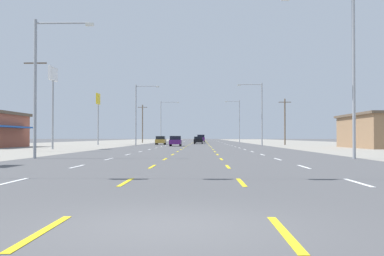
{
  "coord_description": "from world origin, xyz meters",
  "views": [
    {
      "loc": [
        0.57,
        -7.3,
        1.38
      ],
      "look_at": [
        -0.72,
        51.96,
        2.51
      ],
      "focal_mm": 44.15,
      "sensor_mm": 36.0,
      "label": 1
    }
  ],
  "objects_px": {
    "streetlight_left_row_0": "(41,77)",
    "streetlight_right_row_2": "(238,118)",
    "suv_center_turn_far": "(201,138)",
    "streetlight_right_row_0": "(346,62)",
    "streetlight_left_row_1": "(138,110)",
    "streetlight_right_row_1": "(260,109)",
    "hatchback_inner_left_nearest": "(175,141)",
    "pole_sign_left_row_2": "(98,105)",
    "sedan_center_turn_midfar": "(199,140)",
    "hatchback_far_left_near": "(161,140)",
    "sedan_center_turn_mid": "(198,140)",
    "pole_sign_left_row_1": "(53,84)",
    "streetlight_left_row_2": "(163,118)"
  },
  "relations": [
    {
      "from": "streetlight_left_row_2",
      "to": "streetlight_right_row_2",
      "type": "distance_m",
      "value": 19.48
    },
    {
      "from": "hatchback_inner_left_nearest",
      "to": "sedan_center_turn_mid",
      "type": "bearing_deg",
      "value": 82.01
    },
    {
      "from": "streetlight_left_row_1",
      "to": "streetlight_right_row_1",
      "type": "distance_m",
      "value": 19.54
    },
    {
      "from": "streetlight_right_row_2",
      "to": "streetlight_right_row_1",
      "type": "bearing_deg",
      "value": -90.06
    },
    {
      "from": "sedan_center_turn_midfar",
      "to": "pole_sign_left_row_2",
      "type": "height_order",
      "value": "pole_sign_left_row_2"
    },
    {
      "from": "sedan_center_turn_mid",
      "to": "streetlight_right_row_2",
      "type": "relative_size",
      "value": 0.41
    },
    {
      "from": "streetlight_left_row_0",
      "to": "streetlight_right_row_2",
      "type": "distance_m",
      "value": 93.74
    },
    {
      "from": "hatchback_far_left_near",
      "to": "pole_sign_left_row_1",
      "type": "xyz_separation_m",
      "value": [
        -9.44,
        -31.98,
        6.56
      ]
    },
    {
      "from": "hatchback_inner_left_nearest",
      "to": "sedan_center_turn_midfar",
      "type": "relative_size",
      "value": 0.87
    },
    {
      "from": "streetlight_left_row_0",
      "to": "streetlight_right_row_1",
      "type": "xyz_separation_m",
      "value": [
        19.51,
        45.84,
        0.61
      ]
    },
    {
      "from": "suv_center_turn_far",
      "to": "pole_sign_left_row_1",
      "type": "bearing_deg",
      "value": -103.45
    },
    {
      "from": "hatchback_inner_left_nearest",
      "to": "streetlight_right_row_0",
      "type": "relative_size",
      "value": 0.37
    },
    {
      "from": "pole_sign_left_row_2",
      "to": "streetlight_left_row_0",
      "type": "relative_size",
      "value": 0.99
    },
    {
      "from": "streetlight_left_row_0",
      "to": "streetlight_left_row_2",
      "type": "distance_m",
      "value": 91.68
    },
    {
      "from": "suv_center_turn_far",
      "to": "streetlight_left_row_1",
      "type": "distance_m",
      "value": 47.95
    },
    {
      "from": "hatchback_inner_left_nearest",
      "to": "pole_sign_left_row_1",
      "type": "bearing_deg",
      "value": -125.63
    },
    {
      "from": "streetlight_right_row_0",
      "to": "sedan_center_turn_midfar",
      "type": "bearing_deg",
      "value": 97.47
    },
    {
      "from": "streetlight_right_row_0",
      "to": "streetlight_right_row_2",
      "type": "xyz_separation_m",
      "value": [
        0.13,
        91.67,
        0.07
      ]
    },
    {
      "from": "sedan_center_turn_mid",
      "to": "streetlight_right_row_1",
      "type": "distance_m",
      "value": 21.53
    },
    {
      "from": "hatchback_far_left_near",
      "to": "sedan_center_turn_mid",
      "type": "bearing_deg",
      "value": 53.79
    },
    {
      "from": "streetlight_right_row_1",
      "to": "hatchback_far_left_near",
      "type": "bearing_deg",
      "value": 151.12
    },
    {
      "from": "hatchback_far_left_near",
      "to": "streetlight_right_row_1",
      "type": "relative_size",
      "value": 0.39
    },
    {
      "from": "sedan_center_turn_midfar",
      "to": "streetlight_left_row_1",
      "type": "bearing_deg",
      "value": -107.85
    },
    {
      "from": "sedan_center_turn_mid",
      "to": "streetlight_right_row_1",
      "type": "bearing_deg",
      "value": -61.5
    },
    {
      "from": "pole_sign_left_row_2",
      "to": "streetlight_right_row_1",
      "type": "distance_m",
      "value": 27.53
    },
    {
      "from": "hatchback_inner_left_nearest",
      "to": "streetlight_left_row_0",
      "type": "xyz_separation_m",
      "value": [
        -6.28,
        -41.07,
        4.42
      ]
    },
    {
      "from": "streetlight_right_row_0",
      "to": "streetlight_left_row_2",
      "type": "bearing_deg",
      "value": 101.92
    },
    {
      "from": "hatchback_inner_left_nearest",
      "to": "streetlight_right_row_0",
      "type": "height_order",
      "value": "streetlight_right_row_0"
    },
    {
      "from": "streetlight_left_row_2",
      "to": "sedan_center_turn_mid",
      "type": "bearing_deg",
      "value": -71.01
    },
    {
      "from": "sedan_center_turn_midfar",
      "to": "suv_center_turn_far",
      "type": "bearing_deg",
      "value": 88.53
    },
    {
      "from": "suv_center_turn_far",
      "to": "streetlight_left_row_1",
      "type": "relative_size",
      "value": 0.5
    },
    {
      "from": "sedan_center_turn_mid",
      "to": "streetlight_right_row_0",
      "type": "height_order",
      "value": "streetlight_right_row_0"
    },
    {
      "from": "hatchback_far_left_near",
      "to": "pole_sign_left_row_2",
      "type": "height_order",
      "value": "pole_sign_left_row_2"
    },
    {
      "from": "suv_center_turn_far",
      "to": "streetlight_left_row_0",
      "type": "distance_m",
      "value": 93.13
    },
    {
      "from": "suv_center_turn_far",
      "to": "streetlight_right_row_0",
      "type": "bearing_deg",
      "value": -84.16
    },
    {
      "from": "hatchback_far_left_near",
      "to": "suv_center_turn_far",
      "type": "xyz_separation_m",
      "value": [
        7.16,
        37.46,
        0.24
      ]
    },
    {
      "from": "streetlight_right_row_1",
      "to": "sedan_center_turn_mid",
      "type": "bearing_deg",
      "value": 118.5
    },
    {
      "from": "pole_sign_left_row_1",
      "to": "streetlight_right_row_1",
      "type": "height_order",
      "value": "streetlight_right_row_1"
    },
    {
      "from": "pole_sign_left_row_1",
      "to": "streetlight_left_row_2",
      "type": "height_order",
      "value": "streetlight_left_row_2"
    },
    {
      "from": "hatchback_inner_left_nearest",
      "to": "streetlight_left_row_0",
      "type": "height_order",
      "value": "streetlight_left_row_0"
    },
    {
      "from": "hatchback_far_left_near",
      "to": "pole_sign_left_row_1",
      "type": "bearing_deg",
      "value": -106.45
    },
    {
      "from": "pole_sign_left_row_1",
      "to": "streetlight_right_row_0",
      "type": "xyz_separation_m",
      "value": [
        26.07,
        -23.07,
        -1.23
      ]
    },
    {
      "from": "pole_sign_left_row_1",
      "to": "streetlight_left_row_0",
      "type": "height_order",
      "value": "pole_sign_left_row_1"
    },
    {
      "from": "sedan_center_turn_mid",
      "to": "streetlight_right_row_0",
      "type": "xyz_separation_m",
      "value": [
        9.9,
        -64.22,
        5.35
      ]
    },
    {
      "from": "streetlight_left_row_0",
      "to": "pole_sign_left_row_1",
      "type": "bearing_deg",
      "value": 106.04
    },
    {
      "from": "streetlight_right_row_0",
      "to": "pole_sign_left_row_1",
      "type": "bearing_deg",
      "value": 138.49
    },
    {
      "from": "sedan_center_turn_midfar",
      "to": "streetlight_left_row_2",
      "type": "bearing_deg",
      "value": 120.32
    },
    {
      "from": "streetlight_left_row_0",
      "to": "sedan_center_turn_midfar",
      "type": "bearing_deg",
      "value": 82.8
    },
    {
      "from": "pole_sign_left_row_1",
      "to": "streetlight_right_row_2",
      "type": "relative_size",
      "value": 0.86
    },
    {
      "from": "hatchback_inner_left_nearest",
      "to": "streetlight_left_row_0",
      "type": "relative_size",
      "value": 0.44
    }
  ]
}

